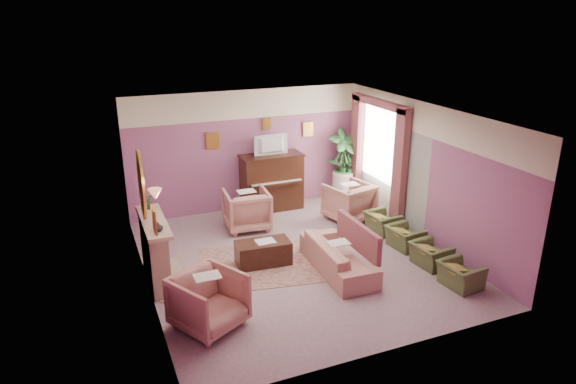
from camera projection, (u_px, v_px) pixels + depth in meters
name	position (u px, v px, depth m)	size (l,w,h in m)	color
floor	(297.00, 260.00, 9.75)	(5.50, 6.00, 0.01)	gray
ceiling	(298.00, 114.00, 8.81)	(5.50, 6.00, 0.01)	white
wall_back	(246.00, 151.00, 11.89)	(5.50, 0.02, 2.80)	#835080
wall_front	(389.00, 262.00, 6.67)	(5.50, 0.02, 2.80)	#835080
wall_left	(142.00, 212.00, 8.29)	(0.02, 6.00, 2.80)	#835080
wall_right	(424.00, 173.00, 10.27)	(0.02, 6.00, 2.80)	#835080
picture_rail_band	(245.00, 104.00, 11.52)	(5.50, 0.01, 0.65)	#EAE7C3
stripe_panel	(386.00, 171.00, 11.50)	(0.01, 3.00, 2.15)	#9DA599
fireplace_surround	(155.00, 253.00, 8.81)	(0.30, 1.40, 1.10)	tan
fireplace_inset	(161.00, 260.00, 8.90)	(0.18, 0.72, 0.68)	black
fire_ember	(165.00, 268.00, 8.97)	(0.06, 0.54, 0.10)	orange
mantel_shelf	(154.00, 222.00, 8.63)	(0.40, 1.55, 0.07)	tan
hearth	(169.00, 278.00, 9.07)	(0.55, 1.50, 0.02)	tan
mirror_frame	(141.00, 185.00, 8.35)	(0.04, 0.72, 1.20)	gold
mirror_glass	(143.00, 185.00, 8.36)	(0.01, 0.60, 1.06)	white
sconce_shade	(155.00, 194.00, 7.40)	(0.20, 0.20, 0.16)	tan
piano	(272.00, 183.00, 12.05)	(1.40, 0.60, 1.30)	#341A0F
piano_keyshelf	(277.00, 184.00, 11.72)	(1.30, 0.12, 0.06)	#341A0F
piano_keys	(277.00, 183.00, 11.70)	(1.20, 0.08, 0.02)	beige
piano_top	(271.00, 155.00, 11.82)	(1.45, 0.65, 0.04)	#341A0F
television	(272.00, 144.00, 11.68)	(0.80, 0.12, 0.48)	black
print_back_left	(212.00, 141.00, 11.46)	(0.30, 0.03, 0.38)	gold
print_back_right	(308.00, 129.00, 12.28)	(0.26, 0.03, 0.34)	gold
print_back_mid	(267.00, 124.00, 11.83)	(0.22, 0.03, 0.26)	gold
print_left_wall	(154.00, 220.00, 7.16)	(0.03, 0.28, 0.36)	gold
window_blind	(381.00, 141.00, 11.50)	(0.03, 1.40, 1.80)	beige
curtain_left	(400.00, 170.00, 10.80)	(0.16, 0.34, 2.60)	brown
curtain_right	(356.00, 149.00, 12.40)	(0.16, 0.34, 2.60)	brown
pelmet	(380.00, 103.00, 11.18)	(0.16, 2.20, 0.16)	brown
mantel_plant	(149.00, 202.00, 9.06)	(0.16, 0.16, 0.28)	#2F6531
mantel_vase	(158.00, 227.00, 8.16)	(0.16, 0.16, 0.16)	#EAE7C3
area_rug	(268.00, 264.00, 9.60)	(2.50, 1.80, 0.01)	#9B6C5E
coffee_table	(263.00, 253.00, 9.53)	(1.00, 0.50, 0.45)	#341B12
table_paper	(265.00, 241.00, 9.47)	(0.35, 0.28, 0.01)	silver
sofa	(338.00, 251.00, 9.25)	(0.64, 1.92, 0.78)	tan
sofa_throw	(358.00, 236.00, 9.32)	(0.10, 1.45, 0.53)	brown
floral_armchair_left	(247.00, 207.00, 11.02)	(0.91, 0.91, 0.95)	tan
floral_armchair_right	(349.00, 200.00, 11.46)	(0.91, 0.91, 0.95)	tan
floral_armchair_front	(209.00, 298.00, 7.57)	(0.91, 0.91, 0.95)	tan
olive_chair_a	(461.00, 271.00, 8.73)	(0.47, 0.67, 0.58)	#515D32
olive_chair_b	(431.00, 251.00, 9.44)	(0.47, 0.67, 0.58)	#515D32
olive_chair_c	(405.00, 234.00, 10.16)	(0.47, 0.67, 0.58)	#515D32
olive_chair_d	(382.00, 219.00, 10.87)	(0.47, 0.67, 0.58)	#515D32
side_table	(343.00, 186.00, 12.76)	(0.52, 0.52, 0.70)	silver
side_plant_big	(343.00, 166.00, 12.58)	(0.30, 0.30, 0.34)	#2F6531
side_plant_small	(350.00, 167.00, 12.55)	(0.16, 0.16, 0.28)	#2F6531
palm_pot	(342.00, 193.00, 12.81)	(0.34, 0.34, 0.34)	brown
palm_plant	(343.00, 158.00, 12.51)	(0.76, 0.76, 1.44)	#2F6531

